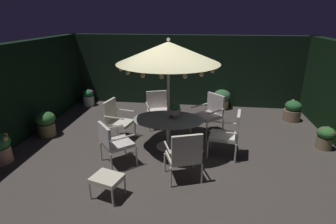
% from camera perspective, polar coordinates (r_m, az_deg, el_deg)
% --- Properties ---
extents(ground_plane, '(8.17, 7.16, 0.02)m').
position_cam_1_polar(ground_plane, '(6.23, 1.56, -8.11)').
color(ground_plane, '#47403B').
extents(hedge_backdrop_rear, '(8.17, 0.30, 2.35)m').
position_cam_1_polar(hedge_backdrop_rear, '(9.08, 3.90, 8.96)').
color(hedge_backdrop_rear, black).
rests_on(hedge_backdrop_rear, ground_plane).
extents(hedge_backdrop_left, '(0.30, 7.16, 2.35)m').
position_cam_1_polar(hedge_backdrop_left, '(7.28, -30.93, 3.21)').
color(hedge_backdrop_left, black).
rests_on(hedge_backdrop_left, ground_plane).
extents(patio_dining_table, '(1.62, 1.18, 0.73)m').
position_cam_1_polar(patio_dining_table, '(6.06, 0.06, -2.66)').
color(patio_dining_table, silver).
rests_on(patio_dining_table, ground_plane).
extents(patio_umbrella, '(2.21, 2.21, 2.52)m').
position_cam_1_polar(patio_umbrella, '(5.63, 0.07, 12.73)').
color(patio_umbrella, silver).
rests_on(patio_umbrella, ground_plane).
extents(centerpiece_planter, '(0.29, 0.29, 0.37)m').
position_cam_1_polar(centerpiece_planter, '(6.03, 1.41, 0.69)').
color(centerpiece_planter, beige).
rests_on(centerpiece_planter, patio_dining_table).
extents(patio_chair_north, '(0.71, 0.66, 1.03)m').
position_cam_1_polar(patio_chair_north, '(5.85, 13.09, -4.23)').
color(patio_chair_north, silver).
rests_on(patio_chair_north, ground_plane).
extents(patio_chair_northeast, '(0.87, 0.87, 1.04)m').
position_cam_1_polar(patio_chair_northeast, '(6.91, 9.19, 0.10)').
color(patio_chair_northeast, silver).
rests_on(patio_chair_northeast, ground_plane).
extents(patio_chair_east, '(0.78, 0.76, 0.96)m').
position_cam_1_polar(patio_chair_east, '(7.33, -2.25, 1.09)').
color(patio_chair_east, silver).
rests_on(patio_chair_east, ground_plane).
extents(patio_chair_southeast, '(0.67, 0.68, 1.01)m').
position_cam_1_polar(patio_chair_southeast, '(6.61, -11.25, -1.31)').
color(patio_chair_southeast, silver).
rests_on(patio_chair_southeast, ground_plane).
extents(patio_chair_south, '(0.83, 0.84, 0.93)m').
position_cam_1_polar(patio_chair_south, '(5.51, -11.82, -6.08)').
color(patio_chair_south, silver).
rests_on(patio_chair_south, ground_plane).
extents(patio_chair_southwest, '(0.77, 0.73, 1.01)m').
position_cam_1_polar(patio_chair_southwest, '(4.88, 3.62, -9.06)').
color(patio_chair_southwest, silver).
rests_on(patio_chair_southwest, ground_plane).
extents(ottoman_footrest, '(0.58, 0.52, 0.40)m').
position_cam_1_polar(ottoman_footrest, '(4.70, -13.10, -14.02)').
color(ottoman_footrest, silver).
rests_on(ottoman_footrest, ground_plane).
extents(potted_plant_back_center, '(0.49, 0.49, 0.65)m').
position_cam_1_polar(potted_plant_back_center, '(7.43, -24.95, -2.20)').
color(potted_plant_back_center, olive).
rests_on(potted_plant_back_center, ground_plane).
extents(potted_plant_back_right, '(0.56, 0.56, 0.63)m').
position_cam_1_polar(potted_plant_back_right, '(8.96, 11.58, 2.92)').
color(potted_plant_back_right, tan).
rests_on(potted_plant_back_right, ground_plane).
extents(potted_plant_back_left, '(0.40, 0.40, 0.53)m').
position_cam_1_polar(potted_plant_back_left, '(7.15, 30.95, -4.64)').
color(potted_plant_back_left, '#837252').
rests_on(potted_plant_back_left, ground_plane).
extents(potted_plant_left_near, '(0.38, 0.37, 0.57)m').
position_cam_1_polar(potted_plant_left_near, '(9.45, -16.87, 3.07)').
color(potted_plant_left_near, beige).
rests_on(potted_plant_left_near, ground_plane).
extents(potted_plant_left_far, '(0.48, 0.46, 0.63)m').
position_cam_1_polar(potted_plant_left_far, '(6.58, -32.68, -6.54)').
color(potted_plant_left_far, tan).
rests_on(potted_plant_left_far, ground_plane).
extents(potted_plant_right_near, '(0.49, 0.49, 0.61)m').
position_cam_1_polar(potted_plant_right_near, '(8.59, 25.36, 0.25)').
color(potted_plant_right_near, '#8D6C53').
rests_on(potted_plant_right_near, ground_plane).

